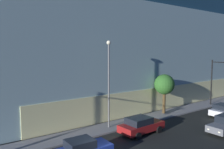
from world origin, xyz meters
TOP-DOWN VIEW (x-y plane):
  - sidewalk_corner at (0.00, 35.02)m, footprint 80.00×60.00m
  - modern_building at (13.81, 20.49)m, footprint 39.32×25.40m
  - traffic_light_far_corner at (22.79, 4.58)m, footprint 0.32×3.95m
  - street_lamp_sidewalk at (4.66, 6.33)m, footprint 0.44×0.44m
  - sidewalk_tree at (13.52, 6.63)m, footprint 2.55×2.55m
  - car_blue at (-0.97, 1.79)m, footprint 4.27×2.13m
  - car_red at (6.30, 3.24)m, footprint 4.69×2.32m
  - car_white at (18.66, 1.60)m, footprint 4.14×2.08m

SIDE VIEW (x-z plane):
  - sidewalk_corner at x=0.00m, z-range 0.00..0.15m
  - car_blue at x=-0.97m, z-range 0.00..1.57m
  - car_white at x=18.66m, z-range 0.02..1.56m
  - car_red at x=6.30m, z-range 0.02..1.68m
  - sidewalk_tree at x=13.52m, z-range 1.31..6.29m
  - traffic_light_far_corner at x=22.79m, z-range 1.27..7.87m
  - street_lamp_sidewalk at x=4.66m, z-range 1.21..10.16m
  - modern_building at x=13.81m, z-range -0.07..16.75m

